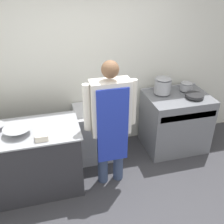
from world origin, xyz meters
TOP-DOWN VIEW (x-y plane):
  - ground_plane at (0.00, 0.00)m, footprint 14.00×14.00m
  - wall_back at (0.00, 1.64)m, footprint 8.00×0.05m
  - prep_counter at (-1.05, 0.79)m, footprint 1.36×0.74m
  - stove at (1.24, 1.19)m, footprint 0.98×0.75m
  - fridge_unit at (-0.03, 1.29)m, footprint 0.68×0.60m
  - person_cook at (0.01, 0.65)m, footprint 0.67×0.24m
  - mixing_bowl at (-1.11, 0.74)m, footprint 0.34×0.34m
  - plastic_tub at (-0.84, 0.56)m, footprint 0.15×0.15m
  - stock_pot at (1.02, 1.32)m, footprint 0.26×0.26m
  - saute_pan at (1.44, 1.06)m, footprint 0.27×0.27m
  - sauce_pot at (1.44, 1.32)m, footprint 0.19×0.19m

SIDE VIEW (x-z plane):
  - ground_plane at x=0.00m, z-range 0.00..0.00m
  - fridge_unit at x=-0.03m, z-range 0.00..0.82m
  - prep_counter at x=-1.05m, z-range 0.00..0.92m
  - stove at x=1.24m, z-range -0.01..0.94m
  - plastic_tub at x=-0.84m, z-range 0.92..0.99m
  - mixing_bowl at x=-1.11m, z-range 0.92..1.00m
  - saute_pan at x=1.44m, z-range 0.95..0.99m
  - person_cook at x=0.01m, z-range 0.13..1.89m
  - sauce_pot at x=1.44m, z-range 0.95..1.09m
  - stock_pot at x=1.02m, z-range 0.95..1.21m
  - wall_back at x=0.00m, z-range 0.00..2.70m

